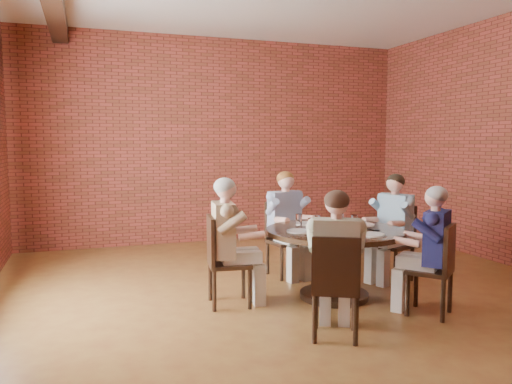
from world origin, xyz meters
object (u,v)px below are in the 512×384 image
object	(u,v)px
smartphone	(372,229)
diner_e	(430,251)
dining_table	(335,249)
chair_e	(438,266)
chair_a	(396,239)
chair_c	(221,257)
chair_d	(336,283)
chair_b	(283,235)
diner_d	(336,264)
diner_a	(392,228)
diner_b	(287,224)
diner_c	(229,242)

from	to	relation	value
smartphone	diner_e	bearing A→B (deg)	-73.14
dining_table	chair_e	xyz separation A→B (m)	(0.67, -0.82, -0.04)
chair_a	smartphone	bearing A→B (deg)	-72.05
dining_table	chair_c	distance (m)	1.23
chair_a	chair_d	size ratio (longest dim) A/B	1.01
diner_e	chair_b	bearing A→B (deg)	-106.25
dining_table	chair_b	xyz separation A→B (m)	(-0.15, 1.07, -0.03)
chair_a	chair_b	world-z (taller)	chair_b
diner_d	chair_d	bearing A→B (deg)	90.00
chair_c	diner_e	bearing A→B (deg)	-109.35
diner_a	chair_b	size ratio (longest dim) A/B	1.40
diner_e	smartphone	distance (m)	0.68
chair_c	smartphone	size ratio (longest dim) A/B	5.99
diner_a	diner_e	distance (m)	1.20
dining_table	diner_a	xyz separation A→B (m)	(0.98, 0.38, 0.12)
chair_d	diner_d	xyz separation A→B (m)	(0.04, 0.07, 0.14)
chair_e	diner_b	bearing A→B (deg)	-105.05
diner_b	smartphone	size ratio (longest dim) A/B	8.46
diner_c	diner_d	size ratio (longest dim) A/B	1.03
dining_table	diner_e	size ratio (longest dim) A/B	1.17
diner_b	smartphone	xyz separation A→B (m)	(0.51, -1.15, 0.10)
diner_e	chair_c	bearing A→B (deg)	-65.78
chair_a	diner_d	bearing A→B (deg)	-69.67
diner_c	chair_c	bearing A→B (deg)	90.00
dining_table	chair_c	size ratio (longest dim) A/B	1.59
diner_d	chair_c	bearing A→B (deg)	-30.48
chair_a	chair_e	xyz separation A→B (m)	(-0.38, -1.23, -0.01)
chair_b	diner_d	xyz separation A→B (m)	(-0.36, -2.05, 0.13)
chair_c	chair_d	bearing A→B (deg)	-143.58
diner_c	diner_b	bearing A→B (deg)	-42.14
diner_c	chair_d	bearing A→B (deg)	-146.45
diner_b	diner_e	bearing A→B (deg)	-74.61
chair_c	diner_c	size ratio (longest dim) A/B	0.71
diner_b	chair_e	bearing A→B (deg)	-74.03
diner_d	chair_e	bearing A→B (deg)	-145.09
diner_e	diner_b	bearing A→B (deg)	-105.63
chair_b	chair_c	size ratio (longest dim) A/B	1.00
chair_a	chair_b	size ratio (longest dim) A/B	0.99
diner_c	diner_e	world-z (taller)	diner_c
diner_b	diner_d	distance (m)	2.00
diner_e	diner_d	bearing A→B (deg)	-28.71
chair_b	smartphone	size ratio (longest dim) A/B	5.97
dining_table	diner_e	distance (m)	0.99
chair_c	diner_b	bearing A→B (deg)	-44.72
chair_b	chair_d	size ratio (longest dim) A/B	1.02
diner_a	chair_d	size ratio (longest dim) A/B	1.43
chair_a	diner_e	distance (m)	1.26
diner_d	smartphone	distance (m)	1.21
chair_e	diner_e	xyz separation A→B (m)	(-0.05, 0.06, 0.14)
dining_table	chair_a	distance (m)	1.13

